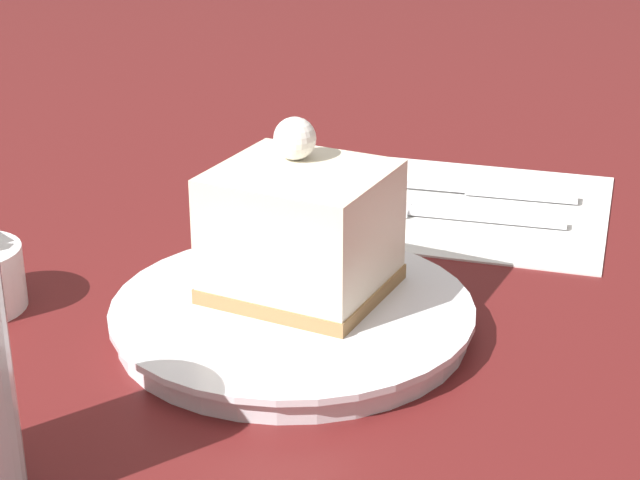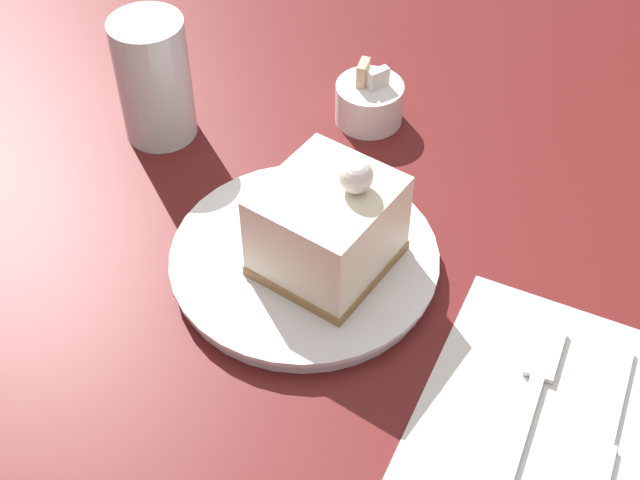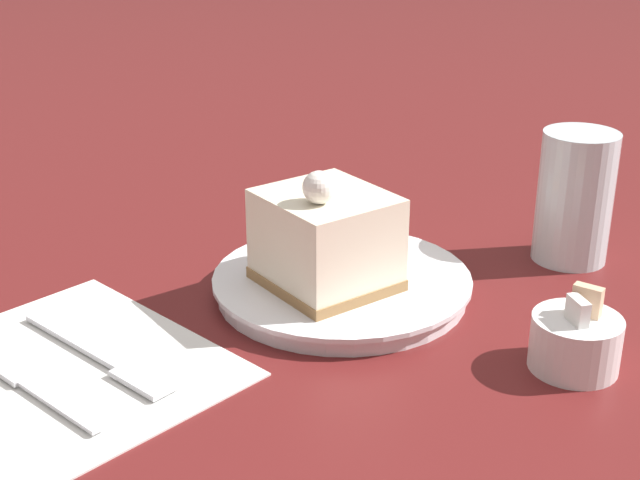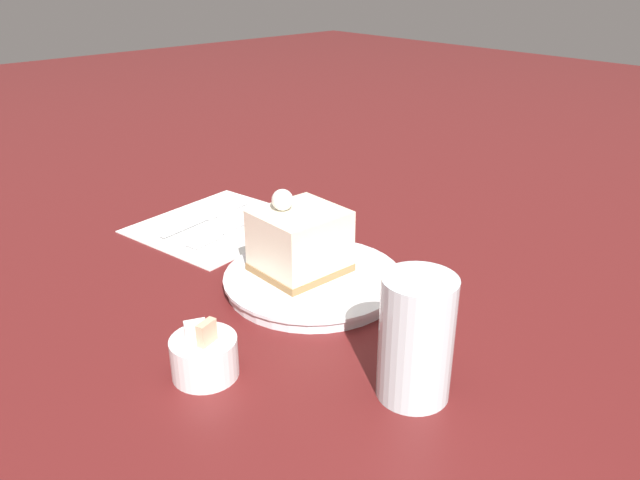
# 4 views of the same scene
# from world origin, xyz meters

# --- Properties ---
(ground_plane) EXTENTS (4.00, 4.00, 0.00)m
(ground_plane) POSITION_xyz_m (0.00, 0.00, 0.00)
(ground_plane) COLOR #5B1919
(plate) EXTENTS (0.21, 0.21, 0.02)m
(plate) POSITION_xyz_m (-0.02, -0.03, 0.01)
(plate) COLOR white
(plate) RESTS_ON ground_plane
(cake_slice) EXTENTS (0.09, 0.10, 0.10)m
(cake_slice) POSITION_xyz_m (0.00, -0.03, 0.06)
(cake_slice) COLOR #9E7547
(cake_slice) RESTS_ON plate
(napkin) EXTENTS (0.23, 0.25, 0.00)m
(napkin) POSITION_xyz_m (0.21, -0.06, 0.00)
(napkin) COLOR white
(napkin) RESTS_ON ground_plane
(fork) EXTENTS (0.05, 0.16, 0.00)m
(fork) POSITION_xyz_m (0.18, -0.05, 0.01)
(fork) COLOR silver
(fork) RESTS_ON napkin
(knife) EXTENTS (0.04, 0.17, 0.00)m
(knife) POSITION_xyz_m (0.24, -0.07, 0.01)
(knife) COLOR silver
(knife) RESTS_ON napkin
(sugar_bowl) EXTENTS (0.06, 0.06, 0.06)m
(sugar_bowl) POSITION_xyz_m (-0.08, 0.15, 0.02)
(sugar_bowl) COLOR white
(sugar_bowl) RESTS_ON ground_plane
(drinking_glass) EXTENTS (0.07, 0.07, 0.12)m
(drinking_glass) POSITION_xyz_m (-0.23, 0.03, 0.06)
(drinking_glass) COLOR silver
(drinking_glass) RESTS_ON ground_plane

